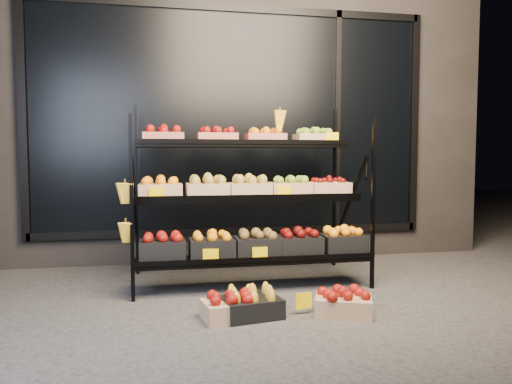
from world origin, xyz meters
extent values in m
plane|color=#514F4C|center=(0.00, 0.00, 0.00)|extent=(24.00, 24.00, 0.00)
cube|color=#2D2826|center=(0.00, 2.60, 1.75)|extent=(6.00, 2.00, 3.50)
cube|color=black|center=(0.00, 1.58, 1.55)|extent=(4.20, 0.04, 2.40)
cube|color=black|center=(0.00, 1.56, 0.34)|extent=(4.30, 0.06, 0.08)
cube|color=black|center=(0.00, 1.56, 2.76)|extent=(4.30, 0.06, 0.08)
cube|color=black|center=(-2.15, 1.56, 1.55)|extent=(0.08, 0.06, 2.50)
cube|color=black|center=(2.15, 1.56, 1.55)|extent=(0.08, 0.06, 2.50)
cube|color=black|center=(1.20, 1.56, 1.55)|extent=(0.06, 0.06, 2.50)
cylinder|color=black|center=(1.55, 1.53, 1.05)|extent=(0.02, 0.02, 0.25)
cube|color=black|center=(-1.02, 0.18, 0.75)|extent=(0.03, 0.03, 1.50)
cube|color=black|center=(1.02, 0.18, 0.75)|extent=(0.03, 0.03, 1.50)
cube|color=black|center=(-1.02, 1.15, 0.83)|extent=(0.03, 0.03, 1.66)
cube|color=black|center=(1.02, 1.15, 0.83)|extent=(0.03, 0.03, 1.66)
cube|color=black|center=(0.00, 0.35, 0.27)|extent=(2.05, 0.42, 0.03)
cube|color=black|center=(0.00, 0.15, 0.30)|extent=(2.05, 0.02, 0.05)
cube|color=black|center=(0.00, 0.65, 0.77)|extent=(2.05, 0.40, 0.03)
cube|color=black|center=(0.00, 0.46, 0.80)|extent=(2.05, 0.02, 0.05)
cube|color=black|center=(0.00, 0.95, 1.27)|extent=(2.05, 0.40, 0.03)
cube|color=black|center=(0.00, 0.76, 1.30)|extent=(2.05, 0.02, 0.05)
cube|color=tan|center=(-0.76, 0.95, 1.33)|extent=(0.38, 0.28, 0.11)
ellipsoid|color=#A10B0C|center=(-0.76, 0.95, 1.42)|extent=(0.32, 0.24, 0.07)
cube|color=tan|center=(-0.25, 0.95, 1.33)|extent=(0.38, 0.28, 0.11)
ellipsoid|color=#A10B0C|center=(-0.25, 0.95, 1.42)|extent=(0.32, 0.24, 0.07)
cube|color=tan|center=(0.22, 0.95, 1.33)|extent=(0.38, 0.28, 0.11)
ellipsoid|color=orange|center=(0.22, 0.95, 1.42)|extent=(0.32, 0.24, 0.07)
cube|color=tan|center=(0.73, 0.95, 1.33)|extent=(0.38, 0.28, 0.11)
ellipsoid|color=#7DAD2B|center=(0.73, 0.95, 1.42)|extent=(0.32, 0.24, 0.07)
cube|color=tan|center=(-0.80, 0.65, 0.85)|extent=(0.38, 0.28, 0.14)
ellipsoid|color=orange|center=(-0.80, 0.65, 0.95)|extent=(0.32, 0.24, 0.07)
cube|color=tan|center=(-0.37, 0.65, 0.85)|extent=(0.38, 0.28, 0.14)
ellipsoid|color=gold|center=(-0.37, 0.65, 0.95)|extent=(0.32, 0.24, 0.07)
cube|color=tan|center=(0.01, 0.65, 0.85)|extent=(0.38, 0.28, 0.14)
ellipsoid|color=gold|center=(0.01, 0.65, 0.95)|extent=(0.32, 0.24, 0.07)
cube|color=tan|center=(0.40, 0.65, 0.85)|extent=(0.38, 0.28, 0.14)
ellipsoid|color=#7DAD2B|center=(0.40, 0.65, 0.95)|extent=(0.32, 0.24, 0.07)
cube|color=tan|center=(0.78, 0.65, 0.85)|extent=(0.38, 0.28, 0.14)
ellipsoid|color=#5D0906|center=(0.78, 0.65, 0.95)|extent=(0.32, 0.24, 0.07)
cube|color=black|center=(-0.79, 0.35, 0.37)|extent=(0.38, 0.28, 0.18)
ellipsoid|color=#A10B0C|center=(-0.79, 0.35, 0.49)|extent=(0.32, 0.24, 0.07)
cube|color=black|center=(-0.37, 0.35, 0.37)|extent=(0.38, 0.28, 0.18)
ellipsoid|color=orange|center=(-0.37, 0.35, 0.49)|extent=(0.32, 0.24, 0.07)
cube|color=black|center=(0.02, 0.35, 0.37)|extent=(0.38, 0.28, 0.18)
ellipsoid|color=brown|center=(0.02, 0.35, 0.49)|extent=(0.32, 0.24, 0.07)
cube|color=black|center=(0.41, 0.35, 0.37)|extent=(0.38, 0.28, 0.18)
ellipsoid|color=#5D0906|center=(0.41, 0.35, 0.49)|extent=(0.32, 0.24, 0.07)
cube|color=black|center=(0.82, 0.35, 0.37)|extent=(0.38, 0.28, 0.18)
ellipsoid|color=orange|center=(0.82, 0.35, 0.49)|extent=(0.32, 0.24, 0.07)
ellipsoid|color=yellow|center=(-1.07, 0.20, 0.96)|extent=(0.14, 0.08, 0.22)
ellipsoid|color=yellow|center=(-1.07, 0.20, 0.65)|extent=(0.14, 0.08, 0.22)
ellipsoid|color=yellow|center=(0.35, 0.85, 1.62)|extent=(0.14, 0.08, 0.22)
cube|color=#FFCB00|center=(-0.83, 0.50, 0.84)|extent=(0.13, 0.01, 0.12)
cube|color=#FFCB00|center=(0.31, 0.50, 0.84)|extent=(0.13, 0.01, 0.12)
cube|color=#FFCB00|center=(0.86, 0.80, 1.34)|extent=(0.13, 0.01, 0.12)
cube|color=#FFCB00|center=(-0.40, 0.20, 0.34)|extent=(0.13, 0.01, 0.12)
cube|color=#FFCB00|center=(0.02, 0.20, 0.34)|extent=(0.13, 0.01, 0.12)
cube|color=#FFCB00|center=(-0.26, -0.40, 0.06)|extent=(0.13, 0.01, 0.12)
cube|color=#FFCB00|center=(0.23, -0.40, 0.06)|extent=(0.13, 0.01, 0.12)
cube|color=tan|center=(-0.32, -0.41, 0.07)|extent=(0.44, 0.35, 0.13)
ellipsoid|color=#A10B0C|center=(-0.32, -0.41, 0.16)|extent=(0.37, 0.30, 0.07)
cube|color=black|center=(-0.17, -0.39, 0.07)|extent=(0.46, 0.38, 0.14)
ellipsoid|color=yellow|center=(-0.17, -0.39, 0.17)|extent=(0.39, 0.32, 0.07)
cube|color=tan|center=(0.51, -0.48, 0.07)|extent=(0.49, 0.43, 0.14)
ellipsoid|color=#A10B0C|center=(0.51, -0.48, 0.17)|extent=(0.41, 0.36, 0.07)
camera|label=1|loc=(-0.82, -3.87, 1.16)|focal=35.00mm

